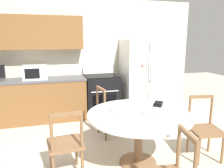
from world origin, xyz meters
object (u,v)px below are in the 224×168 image
Objects in this scene: refrigerator at (141,77)px; wallet at (158,104)px; microwave at (35,72)px; dining_chair_far at (109,112)px; candle_glass at (160,115)px; dining_chair_left at (66,144)px; dining_chair_right at (205,129)px; oven_range at (101,95)px.

refrigerator is 9.75× the size of wallet.
microwave is at bearing 134.03° from wallet.
candle_glass is (0.34, -1.21, 0.34)m from dining_chair_far.
refrigerator is at bearing 42.17° from dining_chair_left.
dining_chair_far reaches higher than wallet.
dining_chair_far is at bearing -34.01° from dining_chair_right.
dining_chair_left is 9.95× the size of candle_glass.
oven_range is at bearing 95.63° from candle_glass.
microwave reaches higher than dining_chair_far.
refrigerator is 1.02m from oven_range.
oven_range reaches higher than wallet.
dining_chair_far and dining_chair_left have the same top height.
oven_range is 2.42m from dining_chair_right.
refrigerator is at bearing -2.13° from microwave.
dining_chair_right is 5.17× the size of wallet.
refrigerator reaches higher than dining_chair_right.
dining_chair_far is (1.27, -1.14, -0.61)m from microwave.
microwave is at bearing 178.71° from oven_range.
oven_range is at bearing -1.29° from microwave.
dining_chair_right is at bearing -64.92° from oven_range.
dining_chair_left is at bearing -114.19° from oven_range.
oven_range is 2.24× the size of microwave.
dining_chair_far is 1.30m from candle_glass.
microwave is 5.31× the size of candle_glass.
refrigerator is 1.55m from dining_chair_far.
microwave is 0.53× the size of dining_chair_right.
microwave is at bearing -140.51° from dining_chair_far.
candle_glass is (0.23, -2.32, 0.30)m from oven_range.
dining_chair_left is at bearing 170.01° from candle_glass.
oven_range reaches higher than candle_glass.
candle_glass is (1.61, -2.35, -0.27)m from microwave.
dining_chair_far is 9.95× the size of candle_glass.
refrigerator reaches higher than wallet.
microwave is 2.76× the size of wallet.
microwave is at bearing 96.33° from dining_chair_left.
wallet is at bearing 65.45° from candle_glass.
dining_chair_right reaches higher than candle_glass.
dining_chair_far is (-1.14, 1.09, 0.00)m from dining_chair_right.
dining_chair_left is at bearing -48.52° from dining_chair_far.
dining_chair_right is 0.75m from wallet.
refrigerator is 1.87m from wallet.
dining_chair_far is at bearing -95.75° from oven_range.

